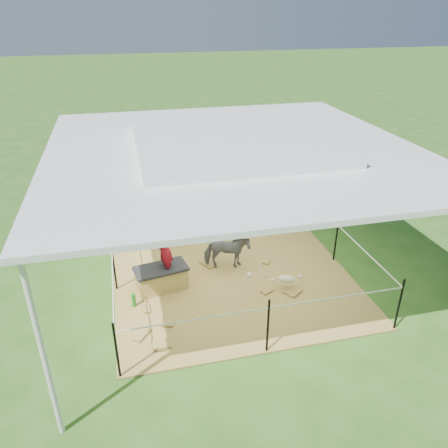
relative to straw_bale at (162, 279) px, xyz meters
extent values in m
plane|color=#2D5919|center=(1.41, 0.18, -0.23)|extent=(90.00, 90.00, 0.00)
cube|color=brown|center=(1.41, 0.18, -0.22)|extent=(4.60, 4.60, 0.03)
cylinder|color=silver|center=(-1.59, 3.18, 1.07)|extent=(0.07, 0.07, 2.60)
cylinder|color=silver|center=(4.41, 3.18, 1.07)|extent=(0.07, 0.07, 2.60)
cylinder|color=silver|center=(-1.59, -2.82, 1.07)|extent=(0.07, 0.07, 2.60)
cube|color=white|center=(1.41, 0.18, 2.41)|extent=(6.30, 6.30, 0.08)
cube|color=white|center=(1.41, 0.18, 2.56)|extent=(3.30, 3.30, 0.22)
cylinder|color=black|center=(-0.84, 2.43, 0.27)|extent=(0.04, 0.04, 1.00)
cylinder|color=black|center=(1.41, 2.43, 0.27)|extent=(0.04, 0.04, 1.00)
cylinder|color=black|center=(3.66, 2.43, 0.27)|extent=(0.04, 0.04, 1.00)
cylinder|color=black|center=(-0.84, 0.18, 0.27)|extent=(0.04, 0.04, 1.00)
cylinder|color=black|center=(3.66, 0.18, 0.27)|extent=(0.04, 0.04, 1.00)
cylinder|color=black|center=(-0.84, -2.07, 0.27)|extent=(0.04, 0.04, 1.00)
cylinder|color=black|center=(1.41, -2.07, 0.27)|extent=(0.04, 0.04, 1.00)
cylinder|color=black|center=(3.66, -2.07, 0.27)|extent=(0.04, 0.04, 1.00)
cylinder|color=white|center=(1.41, 2.43, 0.62)|extent=(4.50, 0.02, 0.02)
cylinder|color=white|center=(1.41, -2.07, 0.62)|extent=(4.50, 0.02, 0.02)
cylinder|color=white|center=(3.66, 0.18, 0.62)|extent=(0.02, 4.50, 0.02)
cylinder|color=white|center=(-0.84, 0.18, 0.62)|extent=(0.02, 4.50, 0.02)
cube|color=olive|center=(0.00, 0.00, 0.00)|extent=(0.99, 0.62, 0.41)
cube|color=black|center=(0.00, 0.00, 0.23)|extent=(1.06, 0.68, 0.05)
imported|color=#A10F1F|center=(0.10, 0.00, 0.75)|extent=(0.33, 0.44, 1.10)
cylinder|color=#1C7F1C|center=(-0.55, -0.45, -0.08)|extent=(0.08, 0.08, 0.25)
imported|color=#49494E|center=(1.37, 0.39, 0.18)|extent=(0.97, 0.56, 0.78)
cylinder|color=pink|center=(1.37, 0.39, 0.63)|extent=(0.24, 0.24, 0.11)
cylinder|color=#1638A9|center=(5.08, 6.51, 0.18)|extent=(0.69, 0.69, 0.82)
cube|color=brown|center=(3.39, 8.53, 0.12)|extent=(1.76, 1.30, 0.72)
cube|color=brown|center=(6.23, 8.96, 0.15)|extent=(2.25, 2.05, 0.77)
imported|color=blue|center=(3.78, 8.21, 0.29)|extent=(0.53, 0.42, 1.04)
camera|label=1|loc=(-0.47, -6.99, 4.66)|focal=35.00mm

